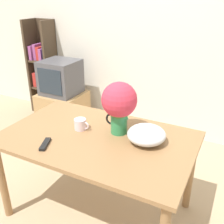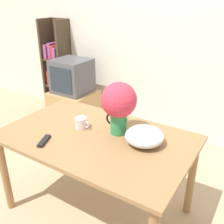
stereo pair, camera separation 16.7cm
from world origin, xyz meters
The scene contains 10 objects.
ground_plane centered at (0.00, 0.00, 0.00)m, with size 12.00×12.00×0.00m, color tan.
wall_back centered at (0.00, 1.70, 1.30)m, with size 8.00×0.05×2.60m.
table centered at (0.24, 0.07, 0.63)m, with size 1.43×0.89×0.72m.
flower_vase centered at (0.36, 0.20, 0.96)m, with size 0.26×0.26×0.40m.
coffee_mug centered at (0.07, 0.11, 0.77)m, with size 0.13×0.09×0.09m.
white_bowl centered at (0.59, 0.16, 0.79)m, with size 0.28×0.28×0.12m.
remote_control centered at (-0.02, -0.20, 0.73)m, with size 0.10×0.16×0.02m.
tv_stand centered at (-0.98, 1.24, 0.24)m, with size 0.56×0.54×0.47m.
tv_set centered at (-0.98, 1.24, 0.69)m, with size 0.45×0.44×0.44m.
bookshelf centered at (-1.54, 1.55, 0.69)m, with size 0.37×0.29×1.36m.
Camera 2 is at (1.26, -1.31, 1.71)m, focal length 42.00 mm.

